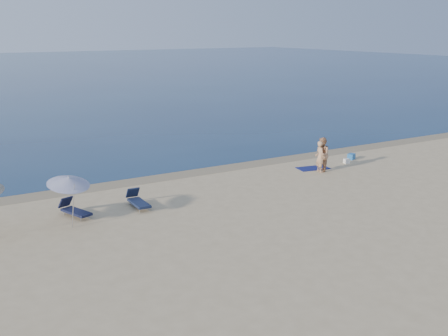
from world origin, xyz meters
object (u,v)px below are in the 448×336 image
object	(u,v)px
person_left	(320,157)
person_right	(322,155)
blue_cooler	(351,157)
umbrella_near	(69,181)

from	to	relation	value
person_left	person_right	distance (m)	0.16
person_left	blue_cooler	distance (m)	3.94
umbrella_near	person_left	bearing A→B (deg)	-6.88
blue_cooler	person_left	bearing A→B (deg)	176.28
person_right	umbrella_near	distance (m)	14.57
person_right	blue_cooler	xyz separation A→B (m)	(3.51, 1.33, -0.79)
person_left	umbrella_near	world-z (taller)	umbrella_near
person_left	person_right	xyz separation A→B (m)	(0.14, 0.01, 0.09)
person_left	person_right	size ratio (longest dim) A/B	0.91
person_right	blue_cooler	bearing A→B (deg)	147.30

